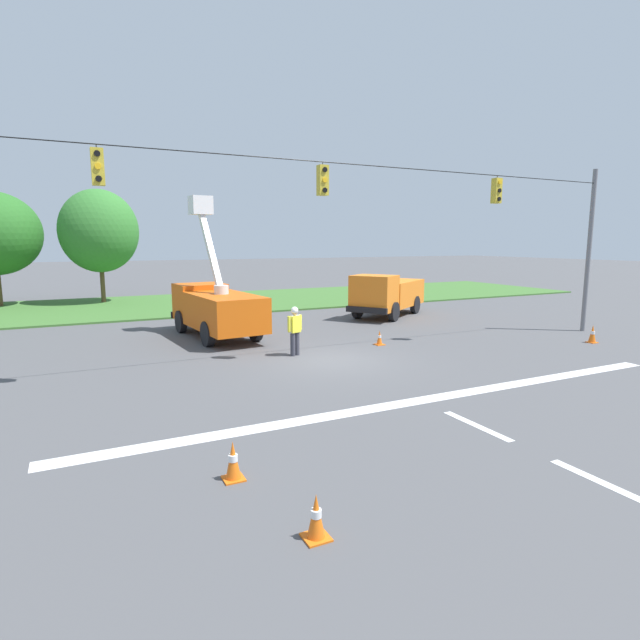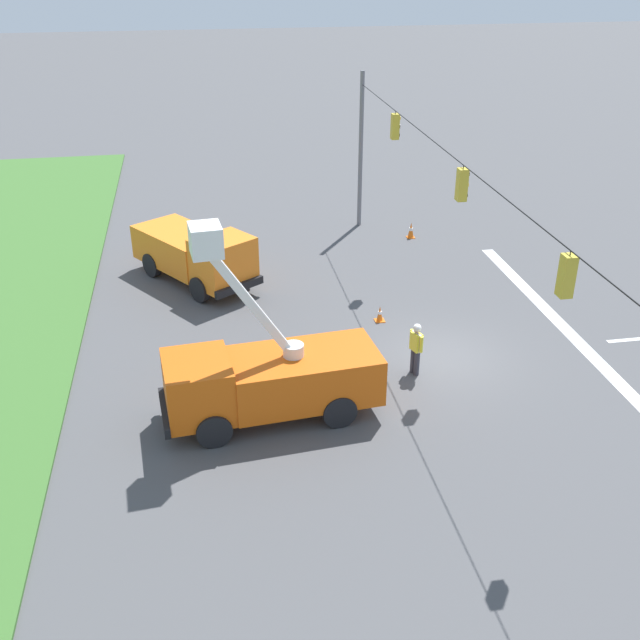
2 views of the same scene
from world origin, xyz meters
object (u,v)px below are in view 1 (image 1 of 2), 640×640
(utility_truck_bucket_lift, at_px, (215,305))
(utility_truck_support_near, at_px, (387,294))
(tree_centre, at_px, (99,231))
(road_worker, at_px, (295,328))
(traffic_cone_foreground_left, at_px, (233,461))
(traffic_cone_mid_left, at_px, (592,334))
(traffic_cone_foreground_right, at_px, (380,338))
(traffic_cone_mid_right, at_px, (316,517))

(utility_truck_bucket_lift, bearing_deg, utility_truck_support_near, 10.21)
(tree_centre, relative_size, road_worker, 4.19)
(utility_truck_bucket_lift, xyz_separation_m, traffic_cone_foreground_left, (-3.12, -13.10, -1.01))
(traffic_cone_foreground_left, bearing_deg, traffic_cone_mid_left, 16.99)
(road_worker, bearing_deg, traffic_cone_foreground_left, -119.79)
(traffic_cone_foreground_left, bearing_deg, tree_centre, 91.20)
(utility_truck_support_near, bearing_deg, road_worker, -141.60)
(utility_truck_bucket_lift, height_order, utility_truck_support_near, utility_truck_bucket_lift)
(utility_truck_bucket_lift, xyz_separation_m, traffic_cone_mid_left, (13.34, -8.08, -0.99))
(utility_truck_bucket_lift, height_order, traffic_cone_foreground_right, utility_truck_bucket_lift)
(tree_centre, height_order, utility_truck_support_near, tree_centre)
(tree_centre, height_order, traffic_cone_mid_left, tree_centre)
(road_worker, bearing_deg, traffic_cone_mid_left, -15.36)
(utility_truck_support_near, height_order, traffic_cone_foreground_right, utility_truck_support_near)
(tree_centre, bearing_deg, traffic_cone_foreground_right, -64.96)
(utility_truck_bucket_lift, height_order, traffic_cone_mid_left, utility_truck_bucket_lift)
(tree_centre, bearing_deg, utility_truck_bucket_lift, -75.92)
(road_worker, distance_m, traffic_cone_foreground_right, 3.82)
(utility_truck_bucket_lift, xyz_separation_m, road_worker, (1.60, -4.85, -0.35))
(traffic_cone_mid_left, height_order, traffic_cone_mid_right, traffic_cone_mid_left)
(traffic_cone_mid_left, bearing_deg, utility_truck_support_near, 108.69)
(traffic_cone_foreground_left, relative_size, traffic_cone_mid_left, 0.94)
(utility_truck_support_near, distance_m, traffic_cone_mid_right, 21.25)
(tree_centre, height_order, traffic_cone_mid_right, tree_centre)
(road_worker, xyz_separation_m, traffic_cone_foreground_left, (-4.72, -8.25, -0.66))
(utility_truck_support_near, bearing_deg, traffic_cone_mid_left, -71.31)
(utility_truck_support_near, xyz_separation_m, traffic_cone_mid_right, (-12.59, -17.09, -0.92))
(utility_truck_bucket_lift, relative_size, road_worker, 3.64)
(utility_truck_bucket_lift, distance_m, road_worker, 5.12)
(road_worker, distance_m, traffic_cone_mid_left, 12.18)
(traffic_cone_foreground_right, bearing_deg, tree_centre, 115.04)
(traffic_cone_foreground_left, relative_size, traffic_cone_mid_right, 1.06)
(traffic_cone_foreground_left, bearing_deg, road_worker, 60.21)
(tree_centre, relative_size, traffic_cone_foreground_left, 10.73)
(traffic_cone_foreground_left, xyz_separation_m, traffic_cone_foreground_right, (8.47, 8.47, -0.06))
(tree_centre, height_order, road_worker, tree_centre)
(traffic_cone_foreground_left, bearing_deg, traffic_cone_foreground_right, 45.01)
(traffic_cone_foreground_left, bearing_deg, utility_truck_support_near, 48.65)
(road_worker, relative_size, traffic_cone_mid_right, 2.71)
(traffic_cone_foreground_right, height_order, traffic_cone_mid_left, traffic_cone_mid_left)
(traffic_cone_foreground_right, xyz_separation_m, traffic_cone_mid_left, (7.98, -3.45, 0.08))
(tree_centre, relative_size, traffic_cone_mid_right, 11.32)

